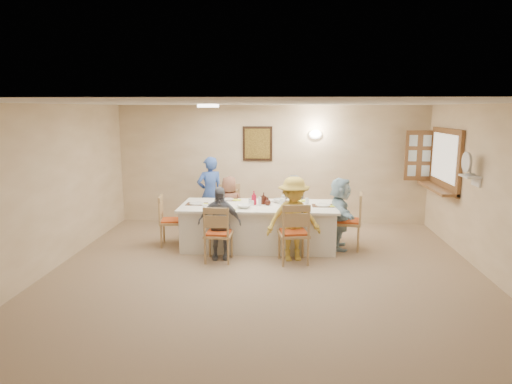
# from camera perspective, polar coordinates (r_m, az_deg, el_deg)

# --- Properties ---
(ground) EXTENTS (7.00, 7.00, 0.00)m
(ground) POSITION_cam_1_polar(r_m,az_deg,el_deg) (6.57, 0.99, -11.32)
(ground) COLOR #95795D
(room_walls) EXTENTS (7.00, 7.00, 7.00)m
(room_walls) POSITION_cam_1_polar(r_m,az_deg,el_deg) (6.17, 1.03, 1.86)
(room_walls) COLOR tan
(room_walls) RESTS_ON ground
(wall_picture) EXTENTS (0.62, 0.05, 0.72)m
(wall_picture) POSITION_cam_1_polar(r_m,az_deg,el_deg) (9.60, 0.18, 6.07)
(wall_picture) COLOR black
(wall_picture) RESTS_ON room_walls
(wall_sconce) EXTENTS (0.26, 0.09, 0.18)m
(wall_sconce) POSITION_cam_1_polar(r_m,az_deg,el_deg) (9.57, 7.42, 7.17)
(wall_sconce) COLOR white
(wall_sconce) RESTS_ON room_walls
(ceiling_light) EXTENTS (0.36, 0.36, 0.05)m
(ceiling_light) POSITION_cam_1_polar(r_m,az_deg,el_deg) (7.70, -6.01, 10.66)
(ceiling_light) COLOR white
(ceiling_light) RESTS_ON room_walls
(serving_hatch) EXTENTS (0.06, 1.50, 1.15)m
(serving_hatch) POSITION_cam_1_polar(r_m,az_deg,el_deg) (9.04, 22.61, 3.71)
(serving_hatch) COLOR brown
(serving_hatch) RESTS_ON room_walls
(hatch_sill) EXTENTS (0.30, 1.50, 0.05)m
(hatch_sill) POSITION_cam_1_polar(r_m,az_deg,el_deg) (9.07, 21.66, 0.44)
(hatch_sill) COLOR brown
(hatch_sill) RESTS_ON room_walls
(shutter_door) EXTENTS (0.55, 0.04, 1.00)m
(shutter_door) POSITION_cam_1_polar(r_m,az_deg,el_deg) (9.68, 19.71, 4.30)
(shutter_door) COLOR brown
(shutter_door) RESTS_ON room_walls
(fan_shelf) EXTENTS (0.22, 0.36, 0.03)m
(fan_shelf) POSITION_cam_1_polar(r_m,az_deg,el_deg) (7.76, 25.18, 1.79)
(fan_shelf) COLOR white
(fan_shelf) RESTS_ON room_walls
(desk_fan) EXTENTS (0.30, 0.30, 0.28)m
(desk_fan) POSITION_cam_1_polar(r_m,az_deg,el_deg) (7.73, 25.06, 2.89)
(desk_fan) COLOR #A5A5A8
(desk_fan) RESTS_ON fan_shelf
(dining_table) EXTENTS (2.72, 1.15, 0.76)m
(dining_table) POSITION_cam_1_polar(r_m,az_deg,el_deg) (8.09, 0.34, -4.26)
(dining_table) COLOR silver
(dining_table) RESTS_ON ground
(chair_back_left) EXTENTS (0.54, 0.54, 0.97)m
(chair_back_left) POSITION_cam_1_polar(r_m,az_deg,el_deg) (8.89, -3.23, -2.23)
(chair_back_left) COLOR tan
(chair_back_left) RESTS_ON ground
(chair_back_right) EXTENTS (0.48, 0.48, 0.93)m
(chair_back_right) POSITION_cam_1_polar(r_m,az_deg,el_deg) (8.83, 4.53, -2.45)
(chair_back_right) COLOR tan
(chair_back_right) RESTS_ON ground
(chair_front_left) EXTENTS (0.46, 0.46, 0.93)m
(chair_front_left) POSITION_cam_1_polar(r_m,az_deg,el_deg) (7.36, -4.71, -5.12)
(chair_front_left) COLOR tan
(chair_front_left) RESTS_ON ground
(chair_front_right) EXTENTS (0.55, 0.55, 0.99)m
(chair_front_right) POSITION_cam_1_polar(r_m,az_deg,el_deg) (7.28, 4.71, -5.04)
(chair_front_right) COLOR tan
(chair_front_right) RESTS_ON ground
(chair_left_end) EXTENTS (0.49, 0.49, 0.91)m
(chair_left_end) POSITION_cam_1_polar(r_m,az_deg,el_deg) (8.30, -10.43, -3.51)
(chair_left_end) COLOR tan
(chair_left_end) RESTS_ON ground
(chair_right_end) EXTENTS (0.55, 0.55, 1.00)m
(chair_right_end) POSITION_cam_1_polar(r_m,az_deg,el_deg) (8.12, 11.34, -3.55)
(chair_right_end) COLOR tan
(chair_right_end) RESTS_ON ground
(diner_back_left) EXTENTS (0.67, 0.53, 1.16)m
(diner_back_left) POSITION_cam_1_polar(r_m,az_deg,el_deg) (8.75, -3.33, -1.78)
(diner_back_left) COLOR brown
(diner_back_left) RESTS_ON ground
(diner_back_right) EXTENTS (0.66, 0.56, 1.20)m
(diner_back_right) POSITION_cam_1_polar(r_m,az_deg,el_deg) (8.69, 4.55, -1.78)
(diner_back_right) COLOR #92959C
(diner_back_right) RESTS_ON ground
(diner_front_left) EXTENTS (0.74, 0.39, 1.20)m
(diner_front_left) POSITION_cam_1_polar(r_m,az_deg,el_deg) (7.44, -4.60, -3.88)
(diner_front_left) COLOR slate
(diner_front_left) RESTS_ON ground
(diner_front_right) EXTENTS (1.08, 0.85, 1.37)m
(diner_front_right) POSITION_cam_1_polar(r_m,az_deg,el_deg) (7.34, 4.72, -3.38)
(diner_front_right) COLOR gold
(diner_front_right) RESTS_ON ground
(diner_right_end) EXTENTS (1.19, 0.44, 1.26)m
(diner_right_end) POSITION_cam_1_polar(r_m,az_deg,el_deg) (8.08, 10.46, -2.64)
(diner_right_end) COLOR silver
(diner_right_end) RESTS_ON ground
(caregiver) EXTENTS (0.84, 0.81, 1.48)m
(caregiver) POSITION_cam_1_polar(r_m,az_deg,el_deg) (9.24, -5.76, -0.15)
(caregiver) COLOR #385BB8
(caregiver) RESTS_ON ground
(placemat_fl) EXTENTS (0.33, 0.25, 0.01)m
(placemat_fl) POSITION_cam_1_polar(r_m,az_deg,el_deg) (7.65, -4.34, -2.21)
(placemat_fl) COLOR #472B19
(placemat_fl) RESTS_ON dining_table
(plate_fl) EXTENTS (0.23, 0.23, 0.01)m
(plate_fl) POSITION_cam_1_polar(r_m,az_deg,el_deg) (7.65, -4.34, -2.13)
(plate_fl) COLOR white
(plate_fl) RESTS_ON dining_table
(napkin_fl) EXTENTS (0.13, 0.13, 0.01)m
(napkin_fl) POSITION_cam_1_polar(r_m,az_deg,el_deg) (7.58, -3.04, -2.26)
(napkin_fl) COLOR #E5F734
(napkin_fl) RESTS_ON dining_table
(placemat_fr) EXTENTS (0.38, 0.28, 0.01)m
(placemat_fr) POSITION_cam_1_polar(r_m,az_deg,el_deg) (7.58, 4.69, -2.33)
(placemat_fr) COLOR #472B19
(placemat_fr) RESTS_ON dining_table
(plate_fr) EXTENTS (0.25, 0.25, 0.02)m
(plate_fr) POSITION_cam_1_polar(r_m,az_deg,el_deg) (7.58, 4.69, -2.26)
(plate_fr) COLOR white
(plate_fr) RESTS_ON dining_table
(napkin_fr) EXTENTS (0.14, 0.14, 0.01)m
(napkin_fr) POSITION_cam_1_polar(r_m,az_deg,el_deg) (7.53, 6.07, -2.38)
(napkin_fr) COLOR #E5F734
(napkin_fr) RESTS_ON dining_table
(placemat_bl) EXTENTS (0.35, 0.26, 0.01)m
(placemat_bl) POSITION_cam_1_polar(r_m,az_deg,el_deg) (8.46, -3.56, -0.96)
(placemat_bl) COLOR #472B19
(placemat_bl) RESTS_ON dining_table
(plate_bl) EXTENTS (0.23, 0.23, 0.01)m
(plate_bl) POSITION_cam_1_polar(r_m,az_deg,el_deg) (8.46, -3.56, -0.89)
(plate_bl) COLOR white
(plate_bl) RESTS_ON dining_table
(napkin_bl) EXTENTS (0.14, 0.14, 0.01)m
(napkin_bl) POSITION_cam_1_polar(r_m,az_deg,el_deg) (8.39, -2.38, -1.00)
(napkin_bl) COLOR #E5F734
(napkin_bl) RESTS_ON dining_table
(placemat_br) EXTENTS (0.36, 0.26, 0.01)m
(placemat_br) POSITION_cam_1_polar(r_m,az_deg,el_deg) (8.40, 4.59, -1.06)
(placemat_br) COLOR #472B19
(placemat_br) RESTS_ON dining_table
(plate_br) EXTENTS (0.24, 0.24, 0.02)m
(plate_br) POSITION_cam_1_polar(r_m,az_deg,el_deg) (8.40, 4.59, -0.99)
(plate_br) COLOR white
(plate_br) RESTS_ON dining_table
(napkin_br) EXTENTS (0.15, 0.15, 0.01)m
(napkin_br) POSITION_cam_1_polar(r_m,az_deg,el_deg) (8.36, 5.83, -1.10)
(napkin_br) COLOR #E5F734
(napkin_br) RESTS_ON dining_table
(placemat_le) EXTENTS (0.37, 0.27, 0.01)m
(placemat_le) POSITION_cam_1_polar(r_m,az_deg,el_deg) (8.14, -7.42, -1.49)
(placemat_le) COLOR #472B19
(placemat_le) RESTS_ON dining_table
(plate_le) EXTENTS (0.26, 0.26, 0.02)m
(plate_le) POSITION_cam_1_polar(r_m,az_deg,el_deg) (8.13, -7.42, -1.43)
(plate_le) COLOR white
(plate_le) RESTS_ON dining_table
(napkin_le) EXTENTS (0.13, 0.13, 0.01)m
(napkin_le) POSITION_cam_1_polar(r_m,az_deg,el_deg) (8.05, -6.23, -1.54)
(napkin_le) COLOR #E5F734
(napkin_le) RESTS_ON dining_table
(placemat_re) EXTENTS (0.38, 0.28, 0.01)m
(placemat_re) POSITION_cam_1_polar(r_m,az_deg,el_deg) (8.02, 8.36, -1.70)
(placemat_re) COLOR #472B19
(placemat_re) RESTS_ON dining_table
(plate_re) EXTENTS (0.26, 0.26, 0.02)m
(plate_re) POSITION_cam_1_polar(r_m,az_deg,el_deg) (8.01, 8.36, -1.63)
(plate_re) COLOR white
(plate_re) RESTS_ON dining_table
(napkin_re) EXTENTS (0.13, 0.13, 0.01)m
(napkin_re) POSITION_cam_1_polar(r_m,az_deg,el_deg) (7.98, 9.68, -1.74)
(napkin_re) COLOR #E5F734
(napkin_re) RESTS_ON dining_table
(teacup_a) EXTENTS (0.15, 0.15, 0.09)m
(teacup_a) POSITION_cam_1_polar(r_m,az_deg,el_deg) (7.75, -5.58, -1.73)
(teacup_a) COLOR white
(teacup_a) RESTS_ON dining_table
(teacup_b) EXTENTS (0.10, 0.10, 0.09)m
(teacup_b) POSITION_cam_1_polar(r_m,az_deg,el_deg) (8.45, 3.46, -0.69)
(teacup_b) COLOR white
(teacup_b) RESTS_ON dining_table
(bowl_a) EXTENTS (0.38, 0.38, 0.06)m
(bowl_a) POSITION_cam_1_polar(r_m,az_deg,el_deg) (7.76, -1.48, -1.80)
(bowl_a) COLOR white
(bowl_a) RESTS_ON dining_table
(bowl_b) EXTENTS (0.24, 0.24, 0.07)m
(bowl_b) POSITION_cam_1_polar(r_m,az_deg,el_deg) (8.21, 2.97, -1.10)
(bowl_b) COLOR white
(bowl_b) RESTS_ON dining_table
(condiment_ketchup) EXTENTS (0.16, 0.16, 0.25)m
(condiment_ketchup) POSITION_cam_1_polar(r_m,az_deg,el_deg) (7.99, -0.26, -0.74)
(condiment_ketchup) COLOR red
(condiment_ketchup) RESTS_ON dining_table
(condiment_brown) EXTENTS (0.15, 0.15, 0.21)m
(condiment_brown) POSITION_cam_1_polar(r_m,az_deg,el_deg) (8.06, 0.95, -0.79)
(condiment_brown) COLOR #39160F
(condiment_brown) RESTS_ON dining_table
(condiment_malt) EXTENTS (0.19, 0.19, 0.14)m
(condiment_malt) POSITION_cam_1_polar(r_m,az_deg,el_deg) (7.97, 1.48, -1.16)
(condiment_malt) COLOR #39160F
(condiment_malt) RESTS_ON dining_table
(drinking_glass) EXTENTS (0.07, 0.07, 0.10)m
(drinking_glass) POSITION_cam_1_polar(r_m,az_deg,el_deg) (8.05, -0.71, -1.15)
(drinking_glass) COLOR silver
(drinking_glass) RESTS_ON dining_table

